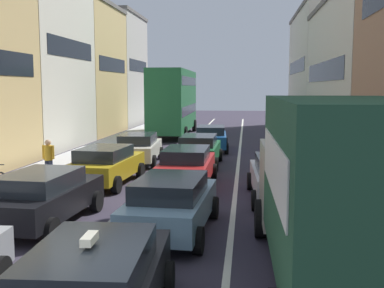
{
  "coord_description": "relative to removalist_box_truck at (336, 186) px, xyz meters",
  "views": [
    {
      "loc": [
        2.04,
        -5.55,
        3.76
      ],
      "look_at": [
        0.0,
        12.0,
        1.6
      ],
      "focal_mm": 43.49,
      "sensor_mm": 36.0,
      "label": 1
    }
  ],
  "objects": [
    {
      "name": "sidewalk_left",
      "position": [
        -10.4,
        16.99,
        -1.9
      ],
      "size": [
        2.6,
        64.0,
        0.14
      ],
      "primitive_type": "cube",
      "color": "#B8B8B8",
      "rests_on": "ground"
    },
    {
      "name": "lane_stripe_left",
      "position": [
        -5.4,
        16.99,
        -1.97
      ],
      "size": [
        0.16,
        60.0,
        0.01
      ],
      "primitive_type": "cube",
      "color": "silver",
      "rests_on": "ground"
    },
    {
      "name": "lane_stripe_right",
      "position": [
        -2.0,
        16.99,
        -1.97
      ],
      "size": [
        0.16,
        60.0,
        0.01
      ],
      "primitive_type": "cube",
      "color": "silver",
      "rests_on": "ground"
    },
    {
      "name": "building_row_left",
      "position": [
        -15.7,
        18.77,
        3.47
      ],
      "size": [
        7.2,
        43.9,
        12.21
      ],
      "rotation": [
        0.0,
        0.0,
        1.57
      ],
      "color": "#B2ADA3",
      "rests_on": "ground"
    },
    {
      "name": "removalist_box_truck",
      "position": [
        0.0,
        0.0,
        0.0
      ],
      "size": [
        2.81,
        7.74,
        3.58
      ],
      "rotation": [
        0.0,
        0.0,
        1.59
      ],
      "color": "#B7B29E",
      "rests_on": "ground"
    },
    {
      "name": "taxi_centre_lane_front",
      "position": [
        -3.87,
        -2.18,
        -1.18
      ],
      "size": [
        2.24,
        4.38,
        1.66
      ],
      "rotation": [
        0.0,
        0.0,
        1.62
      ],
      "color": "black",
      "rests_on": "ground"
    },
    {
      "name": "sedan_centre_lane_second",
      "position": [
        -3.54,
        2.99,
        -1.18
      ],
      "size": [
        2.25,
        4.39,
        1.49
      ],
      "rotation": [
        0.0,
        0.0,
        1.52
      ],
      "color": "#759EB7",
      "rests_on": "ground"
    },
    {
      "name": "wagon_left_lane_second",
      "position": [
        -7.15,
        3.34,
        -1.18
      ],
      "size": [
        2.28,
        4.4,
        1.49
      ],
      "rotation": [
        0.0,
        0.0,
        1.51
      ],
      "color": "black",
      "rests_on": "ground"
    },
    {
      "name": "hatchback_centre_lane_third",
      "position": [
        -3.87,
        8.76,
        -1.18
      ],
      "size": [
        2.09,
        4.32,
        1.49
      ],
      "rotation": [
        0.0,
        0.0,
        1.56
      ],
      "color": "#A51E1E",
      "rests_on": "ground"
    },
    {
      "name": "sedan_left_lane_third",
      "position": [
        -7.02,
        8.68,
        -1.18
      ],
      "size": [
        2.3,
        4.41,
        1.49
      ],
      "rotation": [
        0.0,
        0.0,
        1.5
      ],
      "color": "#B29319",
      "rests_on": "ground"
    },
    {
      "name": "coupe_centre_lane_fourth",
      "position": [
        -3.88,
        13.45,
        -1.18
      ],
      "size": [
        2.1,
        4.32,
        1.49
      ],
      "rotation": [
        0.0,
        0.0,
        1.56
      ],
      "color": "#19592D",
      "rests_on": "ground"
    },
    {
      "name": "sedan_left_lane_fourth",
      "position": [
        -6.92,
        13.77,
        -1.18
      ],
      "size": [
        2.29,
        4.41,
        1.49
      ],
      "rotation": [
        0.0,
        0.0,
        1.64
      ],
      "color": "beige",
      "rests_on": "ground"
    },
    {
      "name": "sedan_centre_lane_fifth",
      "position": [
        -3.72,
        18.84,
        -1.18
      ],
      "size": [
        2.26,
        4.4,
        1.49
      ],
      "rotation": [
        0.0,
        0.0,
        1.63
      ],
      "color": "#194C8C",
      "rests_on": "ground"
    },
    {
      "name": "sedan_right_lane_behind_truck",
      "position": [
        -0.48,
        6.94,
        -1.18
      ],
      "size": [
        2.21,
        4.37,
        1.49
      ],
      "rotation": [
        0.0,
        0.0,
        1.61
      ],
      "color": "silver",
      "rests_on": "ground"
    },
    {
      "name": "bus_mid_queue_primary",
      "position": [
        -7.25,
        27.21,
        0.86
      ],
      "size": [
        2.91,
        10.53,
        5.06
      ],
      "rotation": [
        0.0,
        0.0,
        1.58
      ],
      "color": "#1E6033",
      "rests_on": "ground"
    },
    {
      "name": "pedestrian_far_sidewalk",
      "position": [
        -9.61,
        9.3,
        -1.03
      ],
      "size": [
        0.54,
        0.34,
        1.66
      ],
      "rotation": [
        0.0,
        0.0,
        1.42
      ],
      "color": "#262D47",
      "rests_on": "ground"
    }
  ]
}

